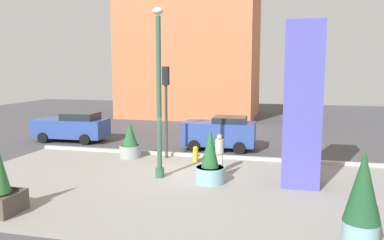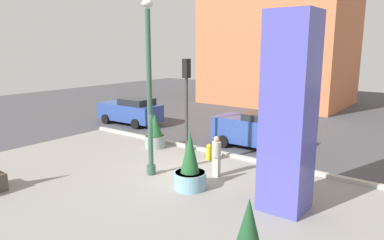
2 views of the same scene
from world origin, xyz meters
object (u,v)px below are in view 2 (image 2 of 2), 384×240
object	(u,v)px
lamp_post	(149,93)
traffic_light_far_side	(187,90)
potted_plant_by_pillar	(190,168)
potted_plant_near_left	(155,133)
pedestrian_on_sidewalk	(216,154)
car_intersection	(254,130)
art_pillar_blue	(289,114)
car_passing_lane	(131,111)
fire_hydrant	(209,152)

from	to	relation	value
lamp_post	traffic_light_far_side	world-z (taller)	lamp_post
potted_plant_by_pillar	potted_plant_near_left	bearing A→B (deg)	145.55
traffic_light_far_side	pedestrian_on_sidewalk	bearing A→B (deg)	-33.18
traffic_light_far_side	car_intersection	distance (m)	4.09
potted_plant_by_pillar	traffic_light_far_side	world-z (taller)	traffic_light_far_side
art_pillar_blue	car_passing_lane	bearing A→B (deg)	155.93
traffic_light_far_side	car_intersection	bearing A→B (deg)	50.23
potted_plant_by_pillar	fire_hydrant	distance (m)	3.53
fire_hydrant	potted_plant_by_pillar	bearing A→B (deg)	-67.20
fire_hydrant	car_passing_lane	world-z (taller)	car_passing_lane
potted_plant_by_pillar	pedestrian_on_sidewalk	distance (m)	1.62
art_pillar_blue	car_passing_lane	distance (m)	14.76
lamp_post	car_passing_lane	distance (m)	10.28
car_intersection	pedestrian_on_sidewalk	xyz separation A→B (m)	(0.79, -4.67, -0.02)
lamp_post	car_intersection	world-z (taller)	lamp_post
art_pillar_blue	pedestrian_on_sidewalk	xyz separation A→B (m)	(-3.32, 1.09, -2.16)
fire_hydrant	pedestrian_on_sidewalk	bearing A→B (deg)	-48.26
traffic_light_far_side	car_intersection	xyz separation A→B (m)	(2.24, 2.69, -2.11)
lamp_post	potted_plant_near_left	distance (m)	4.75
traffic_light_far_side	car_passing_lane	world-z (taller)	traffic_light_far_side
art_pillar_blue	potted_plant_near_left	bearing A→B (deg)	161.46
art_pillar_blue	traffic_light_far_side	bearing A→B (deg)	154.18
potted_plant_by_pillar	pedestrian_on_sidewalk	world-z (taller)	potted_plant_by_pillar
car_passing_lane	pedestrian_on_sidewalk	size ratio (longest dim) A/B	2.69
art_pillar_blue	car_passing_lane	world-z (taller)	art_pillar_blue
car_intersection	car_passing_lane	size ratio (longest dim) A/B	0.88
art_pillar_blue	fire_hydrant	distance (m)	6.11
pedestrian_on_sidewalk	car_passing_lane	bearing A→B (deg)	154.09
car_passing_lane	lamp_post	bearing A→B (deg)	-38.83
lamp_post	pedestrian_on_sidewalk	size ratio (longest dim) A/B	4.09
traffic_light_far_side	car_passing_lane	xyz separation A→B (m)	(-6.98, 2.88, -2.16)
art_pillar_blue	potted_plant_near_left	distance (m)	8.90
fire_hydrant	car_passing_lane	distance (m)	9.18
potted_plant_near_left	traffic_light_far_side	size ratio (longest dim) A/B	0.39
potted_plant_near_left	car_intersection	size ratio (longest dim) A/B	0.45
art_pillar_blue	car_intersection	bearing A→B (deg)	125.44
lamp_post	potted_plant_by_pillar	size ratio (longest dim) A/B	3.16
art_pillar_blue	pedestrian_on_sidewalk	distance (m)	4.10
pedestrian_on_sidewalk	potted_plant_near_left	bearing A→B (deg)	161.22
lamp_post	art_pillar_blue	xyz separation A→B (m)	(5.55, 0.31, -0.24)
lamp_post	potted_plant_by_pillar	bearing A→B (deg)	-5.70
fire_hydrant	car_intersection	xyz separation A→B (m)	(0.66, 3.05, 0.58)
lamp_post	potted_plant_near_left	world-z (taller)	lamp_post
potted_plant_by_pillar	traffic_light_far_side	size ratio (longest dim) A/B	0.47
car_intersection	pedestrian_on_sidewalk	bearing A→B (deg)	-80.45
art_pillar_blue	lamp_post	bearing A→B (deg)	-176.82
car_passing_lane	pedestrian_on_sidewalk	xyz separation A→B (m)	(10.01, -4.86, 0.03)
art_pillar_blue	fire_hydrant	bearing A→B (deg)	150.36
car_passing_lane	potted_plant_near_left	bearing A→B (deg)	-31.87
traffic_light_far_side	pedestrian_on_sidewalk	xyz separation A→B (m)	(3.03, -1.98, -2.13)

